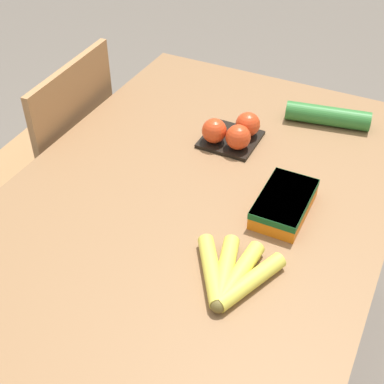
{
  "coord_description": "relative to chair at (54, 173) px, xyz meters",
  "views": [
    {
      "loc": [
        -0.85,
        -0.42,
        1.56
      ],
      "look_at": [
        0.0,
        0.0,
        0.76
      ],
      "focal_mm": 50.0,
      "sensor_mm": 36.0,
      "label": 1
    }
  ],
  "objects": [
    {
      "name": "banana_bunch",
      "position": [
        -0.38,
        -0.79,
        0.28
      ],
      "size": [
        0.19,
        0.19,
        0.03
      ],
      "color": "brown",
      "rests_on": "dining_table"
    },
    {
      "name": "ground_plane",
      "position": [
        -0.2,
        -0.61,
        -0.47
      ],
      "size": [
        12.0,
        12.0,
        0.0
      ],
      "primitive_type": "plane",
      "color": "#665B51"
    },
    {
      "name": "dining_table",
      "position": [
        -0.2,
        -0.61,
        0.17
      ],
      "size": [
        1.34,
        0.88,
        0.73
      ],
      "color": "olive",
      "rests_on": "ground_plane"
    },
    {
      "name": "cucumber_near",
      "position": [
        0.27,
        -0.8,
        0.29
      ],
      "size": [
        0.09,
        0.24,
        0.05
      ],
      "color": "#2D702D",
      "rests_on": "dining_table"
    },
    {
      "name": "chair",
      "position": [
        0.0,
        0.0,
        0.0
      ],
      "size": [
        0.44,
        0.42,
        0.88
      ],
      "rotation": [
        0.0,
        0.0,
        3.19
      ],
      "color": "#A87547",
      "rests_on": "ground_plane"
    },
    {
      "name": "tomato_pack",
      "position": [
        0.06,
        -0.6,
        0.3
      ],
      "size": [
        0.15,
        0.15,
        0.08
      ],
      "color": "black",
      "rests_on": "dining_table"
    },
    {
      "name": "carrot_bag",
      "position": [
        -0.14,
        -0.81,
        0.29
      ],
      "size": [
        0.18,
        0.11,
        0.05
      ],
      "color": "orange",
      "rests_on": "dining_table"
    }
  ]
}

